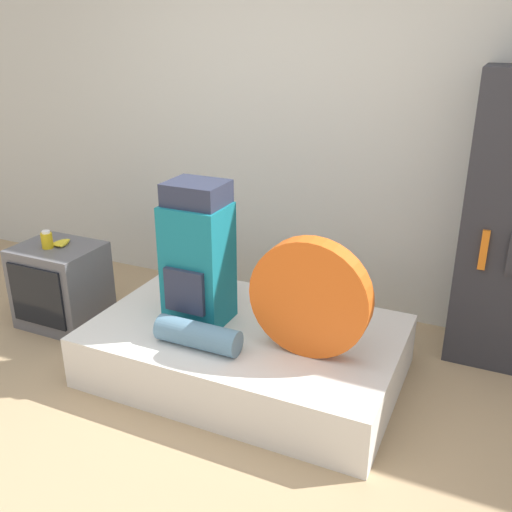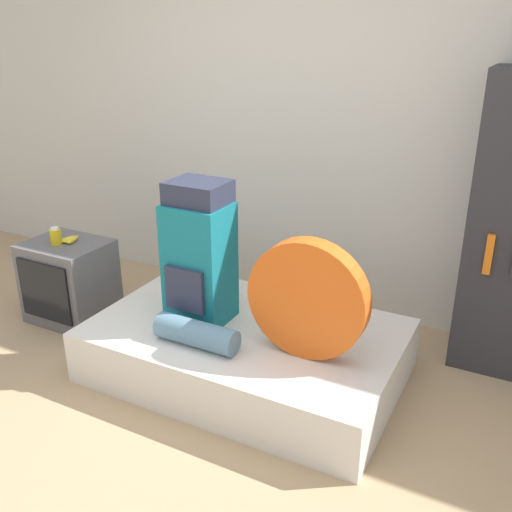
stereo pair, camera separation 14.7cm
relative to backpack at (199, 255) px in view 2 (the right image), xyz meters
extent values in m
plane|color=tan|center=(0.17, -0.85, -0.71)|extent=(16.00, 16.00, 0.00)
cube|color=silver|center=(0.17, 1.11, 0.59)|extent=(8.00, 0.05, 2.60)
cube|color=silver|center=(0.29, 0.02, -0.56)|extent=(1.74, 1.11, 0.31)
cube|color=#14707F|center=(0.00, 0.00, -0.05)|extent=(0.35, 0.29, 0.70)
cube|color=#282D42|center=(0.00, 0.02, 0.36)|extent=(0.32, 0.27, 0.13)
cube|color=#282D42|center=(0.00, -0.16, -0.16)|extent=(0.24, 0.03, 0.25)
cylinder|color=#E05B19|center=(0.71, -0.08, -0.08)|extent=(0.64, 0.11, 0.64)
cylinder|color=#5B849E|center=(0.15, -0.28, -0.33)|extent=(0.47, 0.14, 0.14)
cube|color=#5B5B60|center=(-1.12, 0.07, -0.43)|extent=(0.54, 0.44, 0.56)
cube|color=black|center=(-1.12, -0.16, -0.42)|extent=(0.43, 0.02, 0.41)
cylinder|color=gold|center=(-1.15, 0.03, -0.10)|extent=(0.07, 0.07, 0.10)
cylinder|color=white|center=(-1.15, 0.03, -0.04)|extent=(0.05, 0.05, 0.02)
ellipsoid|color=yellow|center=(-1.12, 0.11, -0.13)|extent=(0.07, 0.14, 0.03)
ellipsoid|color=yellow|center=(-1.11, 0.11, -0.13)|extent=(0.05, 0.14, 0.03)
ellipsoid|color=yellow|center=(-1.10, 0.11, -0.13)|extent=(0.03, 0.13, 0.03)
ellipsoid|color=yellow|center=(-1.09, 0.11, -0.13)|extent=(0.05, 0.14, 0.03)
ellipsoid|color=yellow|center=(-1.08, 0.11, -0.13)|extent=(0.07, 0.14, 0.03)
cube|color=orange|center=(1.46, 0.64, 0.05)|extent=(0.04, 0.02, 0.23)
camera|label=1|loc=(1.55, -2.57, 1.21)|focal=40.00mm
camera|label=2|loc=(1.68, -2.50, 1.21)|focal=40.00mm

